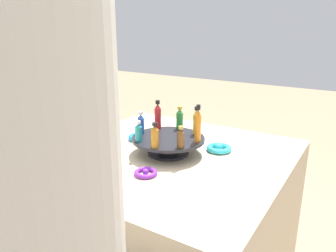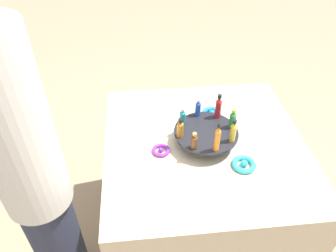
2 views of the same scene
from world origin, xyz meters
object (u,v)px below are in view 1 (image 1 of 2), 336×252
(bottle_brown, at_px, (181,138))
(bottle_amber, at_px, (155,136))
(ribbon_bow_purple, at_px, (146,173))
(bottle_blue, at_px, (141,123))
(bottle_teal, at_px, (139,132))
(bottle_red, at_px, (158,116))
(ribbon_bow_blue, at_px, (139,137))
(ribbon_bow_teal, at_px, (219,148))
(bottle_gold, at_px, (196,121))
(display_stand, at_px, (168,143))
(bottle_orange, at_px, (198,125))
(bottle_green, at_px, (180,119))

(bottle_brown, relative_size, bottle_amber, 0.86)
(bottle_amber, height_order, ribbon_bow_purple, bottle_amber)
(ribbon_bow_purple, bearing_deg, bottle_blue, -140.10)
(bottle_brown, distance_m, bottle_teal, 0.18)
(bottle_red, height_order, bottle_blue, bottle_red)
(ribbon_bow_blue, xyz_separation_m, ribbon_bow_purple, (0.29, 0.25, -0.00))
(bottle_amber, height_order, ribbon_bow_teal, bottle_amber)
(bottle_teal, relative_size, ribbon_bow_purple, 0.99)
(bottle_gold, xyz_separation_m, ribbon_bow_blue, (0.03, -0.29, -0.12))
(bottle_red, height_order, bottle_teal, bottle_red)
(bottle_red, height_order, ribbon_bow_purple, bottle_red)
(bottle_gold, bearing_deg, display_stand, -36.34)
(bottle_gold, relative_size, ribbon_bow_teal, 1.11)
(bottle_red, xyz_separation_m, bottle_blue, (0.10, -0.02, -0.02))
(bottle_brown, distance_m, ribbon_bow_teal, 0.25)
(bottle_teal, distance_m, ribbon_bow_purple, 0.19)
(ribbon_bow_teal, bearing_deg, bottle_orange, -18.88)
(display_stand, distance_m, bottle_teal, 0.14)
(bottle_brown, bearing_deg, bottle_red, -126.34)
(bottle_green, height_order, ribbon_bow_blue, bottle_green)
(bottle_blue, height_order, ribbon_bow_purple, bottle_blue)
(ribbon_bow_teal, relative_size, ribbon_bow_blue, 1.02)
(bottle_brown, xyz_separation_m, bottle_amber, (0.05, -0.08, 0.01))
(bottle_brown, distance_m, bottle_red, 0.26)
(bottle_gold, relative_size, ribbon_bow_blue, 1.13)
(display_stand, height_order, bottle_teal, bottle_teal)
(display_stand, distance_m, ribbon_bow_teal, 0.23)
(bottle_green, distance_m, ribbon_bow_purple, 0.37)
(display_stand, xyz_separation_m, ribbon_bow_blue, (-0.08, -0.21, -0.04))
(bottle_orange, height_order, bottle_blue, bottle_orange)
(bottle_red, xyz_separation_m, ribbon_bow_teal, (-0.07, 0.27, -0.12))
(bottle_gold, bearing_deg, ribbon_bow_blue, -84.30)
(bottle_amber, bearing_deg, bottle_gold, 166.16)
(bottle_brown, xyz_separation_m, bottle_blue, (-0.06, -0.23, 0.01))
(bottle_gold, relative_size, bottle_amber, 1.21)
(display_stand, height_order, bottle_brown, bottle_brown)
(bottle_orange, distance_m, bottle_teal, 0.24)
(bottle_blue, relative_size, bottle_teal, 1.15)
(bottle_blue, xyz_separation_m, ribbon_bow_purple, (0.20, 0.17, -0.11))
(display_stand, distance_m, ribbon_bow_blue, 0.23)
(display_stand, bearing_deg, bottle_amber, 8.66)
(ribbon_bow_teal, relative_size, ribbon_bow_purple, 1.26)
(display_stand, bearing_deg, bottle_brown, 53.66)
(bottle_green, relative_size, bottle_teal, 1.22)
(bottle_brown, bearing_deg, bottle_green, -148.84)
(display_stand, distance_m, bottle_amber, 0.15)
(ribbon_bow_teal, bearing_deg, bottle_brown, -16.72)
(bottle_green, height_order, bottle_blue, bottle_green)
(bottle_red, xyz_separation_m, ribbon_bow_purple, (0.30, 0.14, -0.13))
(bottle_orange, relative_size, bottle_gold, 1.26)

